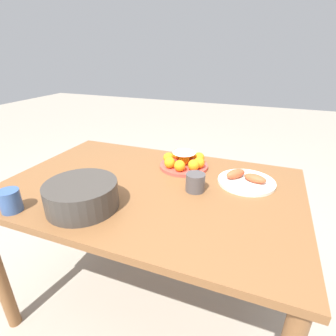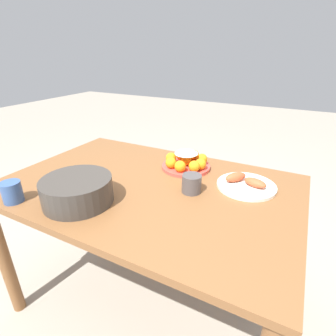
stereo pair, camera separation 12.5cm
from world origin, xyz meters
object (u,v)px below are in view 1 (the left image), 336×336
cake_plate (184,161)px  serving_bowl (82,195)px  cup_near (195,182)px  sauce_bowl (80,179)px  seafood_platter (246,180)px  cup_far (10,201)px  dining_table (150,204)px

cake_plate → serving_bowl: size_ratio=0.90×
cake_plate → cup_near: bearing=119.0°
sauce_bowl → cup_near: (-0.52, -0.11, 0.02)m
serving_bowl → sauce_bowl: 0.23m
serving_bowl → sauce_bowl: bearing=-48.8°
seafood_platter → cup_far: 0.97m
cake_plate → serving_bowl: serving_bowl is taller
cup_far → cake_plate: bearing=-128.1°
cup_far → dining_table: bearing=-136.8°
dining_table → sauce_bowl: bearing=14.8°
cake_plate → cup_far: cake_plate is taller
dining_table → cup_far: (0.40, 0.37, 0.14)m
dining_table → cup_near: 0.25m
dining_table → seafood_platter: (-0.40, -0.18, 0.11)m
sauce_bowl → cup_near: 0.53m
serving_bowl → seafood_platter: (-0.57, -0.43, -0.04)m
dining_table → sauce_bowl: size_ratio=12.18×
serving_bowl → sauce_bowl: serving_bowl is taller
sauce_bowl → cup_far: bearing=74.1°
serving_bowl → cup_near: size_ratio=3.30×
sauce_bowl → cup_near: size_ratio=1.29×
cake_plate → cup_near: size_ratio=2.97×
dining_table → serving_bowl: size_ratio=4.78×
cup_far → seafood_platter: bearing=-145.4°
serving_bowl → cup_far: 0.26m
cup_far → serving_bowl: bearing=-153.2°
cup_near → dining_table: bearing=7.5°
dining_table → cup_near: bearing=-172.5°
cake_plate → seafood_platter: cake_plate is taller
sauce_bowl → seafood_platter: size_ratio=0.42×
cup_near → cup_far: bearing=33.7°
dining_table → cake_plate: (-0.08, -0.24, 0.13)m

